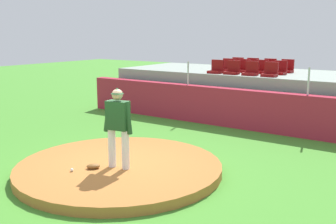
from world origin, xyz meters
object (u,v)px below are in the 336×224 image
at_px(stadium_chair_3, 270,72).
at_px(stadium_chair_4, 227,67).
at_px(stadium_chair_0, 216,69).
at_px(stadium_chair_9, 252,67).
at_px(stadium_chair_7, 279,70).
at_px(stadium_chair_1, 232,70).
at_px(stadium_chair_11, 287,68).
at_px(stadium_chair_8, 237,66).
at_px(stadium_chair_5, 243,68).
at_px(pitcher, 118,122).
at_px(fielding_glove, 93,166).
at_px(stadium_chair_2, 251,71).
at_px(baseball, 72,170).
at_px(stadium_chair_6, 261,69).
at_px(stadium_chair_10, 269,67).

distance_m(stadium_chair_3, stadium_chair_4, 2.28).
xyz_separation_m(stadium_chair_0, stadium_chair_9, (0.66, 1.80, 0.00)).
height_order(stadium_chair_4, stadium_chair_7, same).
distance_m(stadium_chair_1, stadium_chair_11, 2.28).
bearing_deg(stadium_chair_9, stadium_chair_8, -0.53).
relative_size(stadium_chair_5, stadium_chair_9, 1.00).
bearing_deg(stadium_chair_11, pitcher, 84.32).
distance_m(stadium_chair_5, stadium_chair_11, 1.66).
height_order(pitcher, fielding_glove, pitcher).
bearing_deg(stadium_chair_2, stadium_chair_8, -51.93).
height_order(stadium_chair_1, stadium_chair_3, same).
distance_m(baseball, fielding_glove, 0.48).
xyz_separation_m(stadium_chair_6, stadium_chair_10, (-0.00, 0.88, 0.00)).
height_order(stadium_chair_8, stadium_chair_11, same).
bearing_deg(fielding_glove, stadium_chair_9, -134.10).
height_order(stadium_chair_5, stadium_chair_8, same).
xyz_separation_m(stadium_chair_7, stadium_chair_10, (-0.72, 0.90, 0.00)).
bearing_deg(stadium_chair_9, stadium_chair_6, 130.32).
height_order(stadium_chair_10, stadium_chair_11, same).
bearing_deg(stadium_chair_0, stadium_chair_3, -179.32).
xyz_separation_m(stadium_chair_1, stadium_chair_2, (0.72, 0.03, 0.00)).
distance_m(stadium_chair_2, stadium_chair_8, 2.24).
relative_size(stadium_chair_7, stadium_chair_9, 1.00).
relative_size(pitcher, stadium_chair_9, 3.65).
height_order(stadium_chair_0, stadium_chair_3, same).
bearing_deg(stadium_chair_6, stadium_chair_9, -49.68).
height_order(stadium_chair_3, stadium_chair_4, same).
xyz_separation_m(pitcher, stadium_chair_7, (0.88, 7.81, 0.61)).
distance_m(fielding_glove, stadium_chair_1, 7.47).
xyz_separation_m(stadium_chair_8, stadium_chair_9, (0.66, -0.01, 0.00)).
bearing_deg(stadium_chair_4, stadium_chair_8, -89.76).
distance_m(stadium_chair_0, stadium_chair_3, 2.10).
bearing_deg(stadium_chair_8, fielding_glove, 95.00).
distance_m(pitcher, stadium_chair_11, 8.74).
xyz_separation_m(stadium_chair_2, stadium_chair_9, (-0.72, 1.75, 0.00)).
distance_m(stadium_chair_0, stadium_chair_5, 1.15).
distance_m(stadium_chair_1, stadium_chair_8, 1.91).
distance_m(fielding_glove, stadium_chair_9, 9.21).
bearing_deg(stadium_chair_6, baseball, 84.43).
bearing_deg(stadium_chair_3, fielding_glove, 79.89).
bearing_deg(fielding_glove, stadium_chair_7, -144.05).
xyz_separation_m(stadium_chair_5, stadium_chair_11, (1.43, 0.85, 0.00)).
height_order(fielding_glove, stadium_chair_3, stadium_chair_3).
bearing_deg(stadium_chair_11, stadium_chair_10, -2.51).
relative_size(stadium_chair_3, stadium_chair_11, 1.00).
xyz_separation_m(stadium_chair_3, stadium_chair_7, (0.01, 0.90, 0.00)).
bearing_deg(stadium_chair_6, fielding_glove, 85.88).
xyz_separation_m(stadium_chair_0, stadium_chair_10, (1.39, 1.82, 0.00)).
relative_size(stadium_chair_2, stadium_chair_6, 1.00).
distance_m(stadium_chair_8, stadium_chair_10, 1.39).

